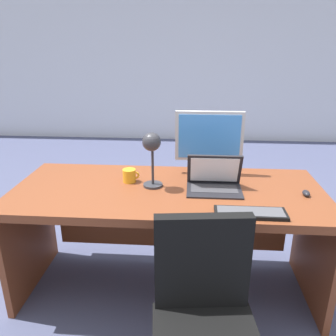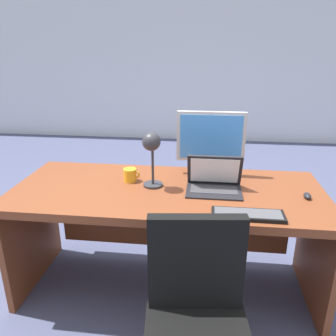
{
  "view_description": "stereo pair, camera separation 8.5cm",
  "coord_description": "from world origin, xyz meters",
  "px_view_note": "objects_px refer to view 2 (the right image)",
  "views": [
    {
      "loc": [
        0.14,
        -1.88,
        1.57
      ],
      "look_at": [
        0.0,
        0.04,
        0.86
      ],
      "focal_mm": 35.96,
      "sensor_mm": 36.0,
      "label": 1
    },
    {
      "loc": [
        0.23,
        -1.87,
        1.57
      ],
      "look_at": [
        0.0,
        0.04,
        0.86
      ],
      "focal_mm": 35.96,
      "sensor_mm": 36.0,
      "label": 2
    }
  ],
  "objects_px": {
    "mouse": "(307,196)",
    "desk_lamp": "(152,149)",
    "laptop": "(214,179)",
    "coffee_mug": "(130,175)",
    "desk": "(168,212)",
    "monitor": "(211,139)",
    "keyboard": "(248,215)"
  },
  "relations": [
    {
      "from": "laptop",
      "to": "coffee_mug",
      "type": "xyz_separation_m",
      "value": [
        -0.53,
        0.07,
        -0.02
      ]
    },
    {
      "from": "laptop",
      "to": "desk_lamp",
      "type": "relative_size",
      "value": 0.94
    },
    {
      "from": "monitor",
      "to": "mouse",
      "type": "distance_m",
      "value": 0.68
    },
    {
      "from": "desk",
      "to": "monitor",
      "type": "bearing_deg",
      "value": 42.6
    },
    {
      "from": "mouse",
      "to": "desk_lamp",
      "type": "height_order",
      "value": "desk_lamp"
    },
    {
      "from": "desk",
      "to": "keyboard",
      "type": "xyz_separation_m",
      "value": [
        0.45,
        -0.35,
        0.19
      ]
    },
    {
      "from": "laptop",
      "to": "keyboard",
      "type": "distance_m",
      "value": 0.38
    },
    {
      "from": "desk",
      "to": "coffee_mug",
      "type": "bearing_deg",
      "value": 168.92
    },
    {
      "from": "keyboard",
      "to": "coffee_mug",
      "type": "xyz_separation_m",
      "value": [
        -0.7,
        0.4,
        0.03
      ]
    },
    {
      "from": "desk",
      "to": "mouse",
      "type": "distance_m",
      "value": 0.84
    },
    {
      "from": "laptop",
      "to": "monitor",
      "type": "bearing_deg",
      "value": 96.45
    },
    {
      "from": "desk",
      "to": "mouse",
      "type": "height_order",
      "value": "mouse"
    },
    {
      "from": "laptop",
      "to": "mouse",
      "type": "distance_m",
      "value": 0.54
    },
    {
      "from": "monitor",
      "to": "laptop",
      "type": "distance_m",
      "value": 0.31
    },
    {
      "from": "laptop",
      "to": "desk_lamp",
      "type": "bearing_deg",
      "value": -177.12
    },
    {
      "from": "mouse",
      "to": "desk_lamp",
      "type": "relative_size",
      "value": 0.2
    },
    {
      "from": "desk",
      "to": "desk_lamp",
      "type": "xyz_separation_m",
      "value": [
        -0.09,
        -0.04,
        0.43
      ]
    },
    {
      "from": "monitor",
      "to": "laptop",
      "type": "xyz_separation_m",
      "value": [
        0.03,
        -0.25,
        -0.18
      ]
    },
    {
      "from": "desk",
      "to": "desk_lamp",
      "type": "bearing_deg",
      "value": -159.46
    },
    {
      "from": "keyboard",
      "to": "mouse",
      "type": "xyz_separation_m",
      "value": [
        0.36,
        0.26,
        0.0
      ]
    },
    {
      "from": "coffee_mug",
      "to": "desk_lamp",
      "type": "bearing_deg",
      "value": -28.21
    },
    {
      "from": "monitor",
      "to": "desk_lamp",
      "type": "height_order",
      "value": "monitor"
    },
    {
      "from": "mouse",
      "to": "coffee_mug",
      "type": "bearing_deg",
      "value": 172.79
    },
    {
      "from": "monitor",
      "to": "coffee_mug",
      "type": "xyz_separation_m",
      "value": [
        -0.5,
        -0.18,
        -0.2
      ]
    },
    {
      "from": "laptop",
      "to": "coffee_mug",
      "type": "relative_size",
      "value": 3.06
    },
    {
      "from": "keyboard",
      "to": "monitor",
      "type": "bearing_deg",
      "value": 108.85
    },
    {
      "from": "monitor",
      "to": "keyboard",
      "type": "xyz_separation_m",
      "value": [
        0.2,
        -0.58,
        -0.23
      ]
    },
    {
      "from": "desk",
      "to": "mouse",
      "type": "bearing_deg",
      "value": -6.01
    },
    {
      "from": "monitor",
      "to": "coffee_mug",
      "type": "bearing_deg",
      "value": -159.88
    },
    {
      "from": "laptop",
      "to": "mouse",
      "type": "relative_size",
      "value": 4.61
    },
    {
      "from": "laptop",
      "to": "mouse",
      "type": "bearing_deg",
      "value": -7.46
    },
    {
      "from": "coffee_mug",
      "to": "mouse",
      "type": "bearing_deg",
      "value": -7.21
    }
  ]
}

